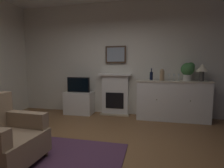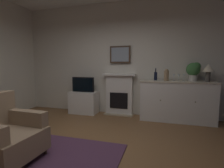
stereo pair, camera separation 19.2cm
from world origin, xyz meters
The scene contains 16 objects.
ground_plane centered at (0.00, 0.00, -0.05)m, with size 5.64×4.83×0.10m, color brown.
wall_rear centered at (0.00, 2.38, 1.49)m, with size 5.64×0.06×2.98m, color silver.
area_rug centered at (-0.71, -0.36, 0.01)m, with size 2.59×1.73×0.02m, color #4C2D47.
fireplace_unit centered at (0.02, 2.26, 0.55)m, with size 0.87×0.30×1.10m.
framed_picture centered at (0.02, 2.30, 1.60)m, with size 0.55×0.04×0.45m.
sideboard_cabinet centered at (1.45, 2.08, 0.48)m, with size 1.69×0.49×0.95m.
table_lamp centered at (2.08, 2.08, 1.23)m, with size 0.26×0.26×0.40m.
wine_bottle centered at (0.95, 2.12, 1.06)m, with size 0.08×0.08×0.29m.
wine_glass_left centered at (1.37, 2.08, 1.08)m, with size 0.07×0.07×0.16m.
wine_glass_center centered at (1.48, 2.05, 1.08)m, with size 0.07×0.07×0.16m.
wine_glass_right centered at (1.59, 2.09, 1.08)m, with size 0.07×0.07×0.16m.
vase_decorative centered at (1.20, 2.03, 1.09)m, with size 0.11×0.11×0.28m.
tv_cabinet centered at (-0.95, 2.09, 0.30)m, with size 0.75×0.42×0.60m.
tv_set centered at (-0.95, 2.07, 0.80)m, with size 0.62×0.07×0.40m.
potted_plant_small centered at (1.79, 2.12, 1.21)m, with size 0.30×0.30×0.43m.
armchair centered at (-0.93, -0.42, 0.38)m, with size 0.84×0.81×0.92m.
Camera 2 is at (1.10, -2.14, 1.30)m, focal length 27.40 mm.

